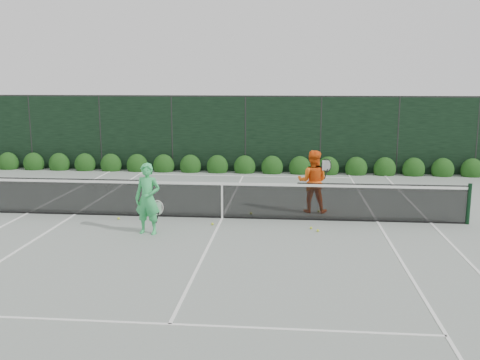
{
  "coord_description": "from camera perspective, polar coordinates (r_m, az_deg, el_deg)",
  "views": [
    {
      "loc": [
        1.78,
        -13.88,
        3.69
      ],
      "look_at": [
        0.46,
        0.3,
        1.0
      ],
      "focal_mm": 40.0,
      "sensor_mm": 36.0,
      "label": 1
    }
  ],
  "objects": [
    {
      "name": "windscreen_fence",
      "position": [
        11.51,
        -3.65,
        -0.21
      ],
      "size": [
        32.0,
        21.07,
        3.06
      ],
      "color": "black",
      "rests_on": "ground"
    },
    {
      "name": "tennis_balls",
      "position": [
        14.09,
        1.53,
        -4.34
      ],
      "size": [
        5.43,
        2.04,
        0.07
      ],
      "color": "#C4D72F",
      "rests_on": "ground"
    },
    {
      "name": "tennis_net",
      "position": [
        14.34,
        -2.02,
        -2.03
      ],
      "size": [
        12.9,
        0.1,
        1.07
      ],
      "color": "black",
      "rests_on": "ground"
    },
    {
      "name": "ground",
      "position": [
        14.47,
        -1.91,
        -4.08
      ],
      "size": [
        80.0,
        80.0,
        0.0
      ],
      "primitive_type": "plane",
      "color": "gray",
      "rests_on": "ground"
    },
    {
      "name": "court_lines",
      "position": [
        14.47,
        -1.91,
        -4.06
      ],
      "size": [
        11.03,
        23.83,
        0.01
      ],
      "color": "white",
      "rests_on": "ground"
    },
    {
      "name": "player_man",
      "position": [
        15.08,
        7.76,
        -0.15
      ],
      "size": [
        0.95,
        0.76,
        1.76
      ],
      "rotation": [
        0.0,
        0.0,
        3.02
      ],
      "color": "orange",
      "rests_on": "ground"
    },
    {
      "name": "hedge_row",
      "position": [
        21.38,
        0.5,
        1.4
      ],
      "size": [
        31.66,
        0.65,
        0.94
      ],
      "color": "#13370F",
      "rests_on": "ground"
    },
    {
      "name": "player_woman",
      "position": [
        13.04,
        -9.81,
        -1.98
      ],
      "size": [
        0.69,
        0.5,
        1.73
      ],
      "rotation": [
        0.0,
        0.0,
        -0.15
      ],
      "color": "#38C164",
      "rests_on": "ground"
    }
  ]
}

